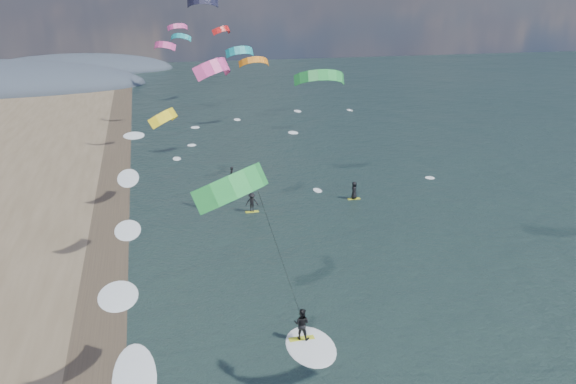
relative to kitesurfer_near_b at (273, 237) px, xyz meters
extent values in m
cube|color=#382D23|center=(-8.38, 6.66, -7.96)|extent=(3.00, 240.00, 0.00)
ellipsoid|color=#3D4756|center=(-18.38, 116.66, -7.97)|extent=(40.00, 18.00, 7.00)
cube|color=gold|center=(2.39, 4.31, -7.93)|extent=(1.40, 0.43, 0.06)
imported|color=black|center=(2.39, 4.31, -7.01)|extent=(1.08, 1.00, 1.78)
ellipsoid|color=white|center=(2.69, 3.51, -7.97)|extent=(2.60, 4.20, 0.12)
cylinder|color=black|center=(0.64, 1.31, -1.69)|extent=(0.02, 0.02, 12.14)
cube|color=gold|center=(3.13, 24.53, -7.94)|extent=(1.10, 0.35, 0.05)
imported|color=black|center=(3.13, 24.53, -7.10)|extent=(1.12, 0.74, 1.62)
cube|color=gold|center=(12.50, 25.79, -7.94)|extent=(1.10, 0.35, 0.05)
imported|color=black|center=(12.50, 25.79, -7.14)|extent=(0.76, 0.90, 1.56)
cube|color=gold|center=(2.56, 32.53, -7.94)|extent=(1.10, 0.35, 0.05)
imported|color=black|center=(2.56, 32.53, -7.10)|extent=(0.42, 0.62, 1.63)
ellipsoid|color=white|center=(-7.18, 2.66, -7.97)|extent=(2.40, 5.40, 0.11)
ellipsoid|color=white|center=(-7.18, 11.66, -7.97)|extent=(2.40, 5.40, 0.11)
ellipsoid|color=white|center=(-7.18, 22.66, -7.97)|extent=(2.40, 5.40, 0.11)
ellipsoid|color=white|center=(-7.18, 36.66, -7.97)|extent=(2.40, 5.40, 0.11)
ellipsoid|color=white|center=(-7.18, 54.66, -7.97)|extent=(2.40, 5.40, 0.11)
camera|label=1|loc=(-5.07, -25.18, 10.69)|focal=40.00mm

